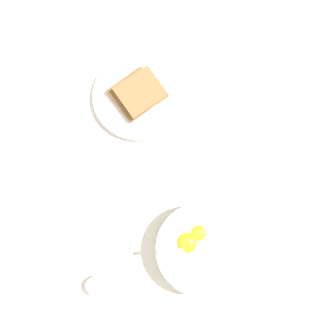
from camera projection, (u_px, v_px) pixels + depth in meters
name	position (u px, v px, depth m)	size (l,w,h in m)	color
ground_plane	(134.00, 233.00, 0.68)	(3.00, 3.00, 0.00)	silver
egg_bowl	(200.00, 248.00, 0.65)	(0.18, 0.18, 0.07)	white
toast_plate	(139.00, 96.00, 0.72)	(0.20, 0.20, 0.01)	white
toast_sandwich	(138.00, 93.00, 0.70)	(0.10, 0.11, 0.02)	brown
soup_spoon	(107.00, 288.00, 0.65)	(0.14, 0.12, 0.03)	white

